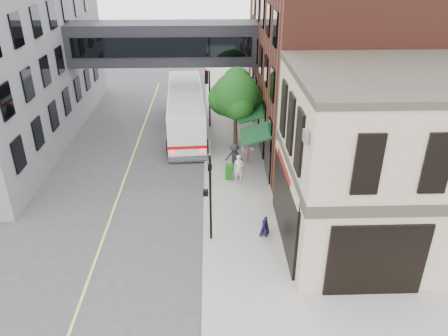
{
  "coord_description": "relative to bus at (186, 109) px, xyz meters",
  "views": [
    {
      "loc": [
        0.48,
        -15.66,
        13.05
      ],
      "look_at": [
        1.08,
        3.23,
        3.41
      ],
      "focal_mm": 35.0,
      "sensor_mm": 36.0,
      "label": 1
    }
  ],
  "objects": [
    {
      "name": "street_sign_pole",
      "position": [
        1.86,
        -9.53,
        0.14
      ],
      "size": [
        0.08,
        0.75,
        3.0
      ],
      "color": "gray",
      "rests_on": "sidewalk_main"
    },
    {
      "name": "street_tree",
      "position": [
        3.66,
        -3.31,
        2.12
      ],
      "size": [
        3.8,
        3.2,
        5.6
      ],
      "color": "#382619",
      "rests_on": "sidewalk_main"
    },
    {
      "name": "sandwich_board",
      "position": [
        4.53,
        -14.28,
        -1.2
      ],
      "size": [
        0.5,
        0.59,
        0.89
      ],
      "primitive_type": "cube",
      "rotation": [
        0.0,
        0.0,
        -0.42
      ],
      "color": "black",
      "rests_on": "sidewalk_main"
    },
    {
      "name": "brick_building",
      "position": [
        11.45,
        -1.53,
        5.2
      ],
      "size": [
        13.76,
        18.0,
        14.0
      ],
      "color": "#502319",
      "rests_on": "ground"
    },
    {
      "name": "newspaper_box",
      "position": [
        3.03,
        -8.39,
        -1.17
      ],
      "size": [
        0.5,
        0.45,
        0.95
      ],
      "primitive_type": "cube",
      "rotation": [
        0.0,
        0.0,
        -0.07
      ],
      "color": "#195C15",
      "rests_on": "sidewalk_main"
    },
    {
      "name": "pedestrian_a",
      "position": [
        3.59,
        -8.61,
        -0.8
      ],
      "size": [
        0.66,
        0.47,
        1.68
      ],
      "primitive_type": "imported",
      "rotation": [
        0.0,
        0.0,
        -0.12
      ],
      "color": "white",
      "rests_on": "sidewalk_main"
    },
    {
      "name": "traffic_signal_near",
      "position": [
        1.83,
        -14.53,
        1.19
      ],
      "size": [
        0.44,
        0.22,
        4.6
      ],
      "color": "black",
      "rests_on": "sidewalk_main"
    },
    {
      "name": "corner_building",
      "position": [
        10.44,
        -14.53,
        2.42
      ],
      "size": [
        10.19,
        8.12,
        8.45
      ],
      "color": "tan",
      "rests_on": "ground"
    },
    {
      "name": "traffic_signal_far",
      "position": [
        1.73,
        0.47,
        1.55
      ],
      "size": [
        0.53,
        0.28,
        4.5
      ],
      "color": "black",
      "rests_on": "sidewalk_main"
    },
    {
      "name": "skyway_bridge",
      "position": [
        -1.53,
        1.47,
        4.71
      ],
      "size": [
        14.0,
        3.18,
        3.0
      ],
      "color": "black",
      "rests_on": "ground"
    },
    {
      "name": "lane_marking",
      "position": [
        -3.53,
        -6.53,
        -1.79
      ],
      "size": [
        0.12,
        40.0,
        0.01
      ],
      "primitive_type": "cube",
      "color": "#D8CC4C",
      "rests_on": "ground"
    },
    {
      "name": "pedestrian_b",
      "position": [
        4.29,
        -6.26,
        -0.7
      ],
      "size": [
        0.95,
        0.76,
        1.89
      ],
      "primitive_type": "imported",
      "rotation": [
        0.0,
        0.0,
        -0.05
      ],
      "color": "pink",
      "rests_on": "sidewalk_main"
    },
    {
      "name": "sidewalk_main",
      "position": [
        3.47,
        -2.53,
        -1.72
      ],
      "size": [
        4.0,
        60.0,
        0.15
      ],
      "primitive_type": "cube",
      "color": "gray",
      "rests_on": "ground"
    },
    {
      "name": "pedestrian_c",
      "position": [
        3.39,
        -7.25,
        -0.73
      ],
      "size": [
        1.34,
        1.04,
        1.83
      ],
      "primitive_type": "imported",
      "rotation": [
        0.0,
        0.0,
        -0.34
      ],
      "color": "black",
      "rests_on": "sidewalk_main"
    },
    {
      "name": "bus",
      "position": [
        0.0,
        0.0,
        0.0
      ],
      "size": [
        3.44,
        12.02,
        3.2
      ],
      "color": "white",
      "rests_on": "ground"
    },
    {
      "name": "ground",
      "position": [
        1.47,
        -16.53,
        -1.79
      ],
      "size": [
        120.0,
        120.0,
        0.0
      ],
      "primitive_type": "plane",
      "color": "#38383A",
      "rests_on": "ground"
    }
  ]
}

